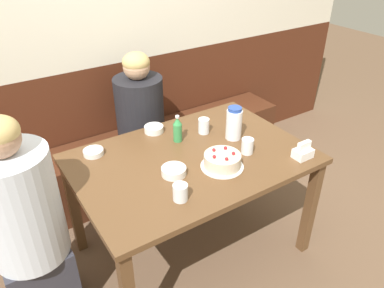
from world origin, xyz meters
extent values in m
plane|color=brown|center=(0.00, 0.00, 0.00)|extent=(12.00, 12.00, 0.00)
cube|color=#4C2314|center=(0.00, 1.05, 0.51)|extent=(4.80, 0.04, 1.02)
cube|color=#472314|center=(0.00, 0.83, 0.24)|extent=(2.69, 0.38, 0.48)
cube|color=brown|center=(0.00, 0.00, 0.73)|extent=(1.37, 0.94, 0.03)
cube|color=brown|center=(0.64, -0.42, 0.36)|extent=(0.06, 0.06, 0.72)
cube|color=brown|center=(-0.64, 0.42, 0.36)|extent=(0.06, 0.06, 0.72)
cube|color=brown|center=(0.64, 0.42, 0.36)|extent=(0.06, 0.06, 0.72)
cylinder|color=white|center=(0.09, -0.18, 0.76)|extent=(0.24, 0.24, 0.01)
cylinder|color=beige|center=(0.09, -0.18, 0.80)|extent=(0.21, 0.21, 0.07)
sphere|color=red|center=(0.03, -0.18, 0.84)|extent=(0.02, 0.02, 0.02)
sphere|color=red|center=(0.07, -0.24, 0.84)|extent=(0.02, 0.02, 0.02)
sphere|color=red|center=(0.14, -0.21, 0.84)|extent=(0.02, 0.02, 0.02)
sphere|color=red|center=(0.13, -0.15, 0.84)|extent=(0.02, 0.02, 0.02)
sphere|color=red|center=(0.07, -0.13, 0.84)|extent=(0.02, 0.02, 0.02)
cylinder|color=white|center=(0.34, 0.04, 0.85)|extent=(0.10, 0.10, 0.19)
cylinder|color=#28479E|center=(0.34, 0.04, 0.95)|extent=(0.09, 0.09, 0.02)
cylinder|color=#388E4C|center=(0.03, 0.20, 0.81)|extent=(0.06, 0.06, 0.12)
cone|color=#388E4C|center=(0.03, 0.20, 0.89)|extent=(0.06, 0.06, 0.05)
cylinder|color=silver|center=(0.03, 0.20, 0.92)|extent=(0.03, 0.03, 0.01)
cube|color=white|center=(0.54, -0.36, 0.78)|extent=(0.11, 0.08, 0.05)
cube|color=white|center=(0.54, -0.36, 0.83)|extent=(0.09, 0.03, 0.05)
cylinder|color=white|center=(-0.04, 0.39, 0.77)|extent=(0.13, 0.13, 0.04)
cylinder|color=white|center=(-0.48, 0.34, 0.77)|extent=(0.12, 0.12, 0.03)
cylinder|color=white|center=(-0.18, -0.10, 0.77)|extent=(0.14, 0.14, 0.04)
cylinder|color=silver|center=(0.30, -0.14, 0.80)|extent=(0.07, 0.07, 0.09)
cylinder|color=silver|center=(0.22, 0.20, 0.80)|extent=(0.07, 0.07, 0.10)
cylinder|color=silver|center=(-0.26, -0.30, 0.80)|extent=(0.08, 0.08, 0.09)
cube|color=#33333D|center=(-0.95, 0.08, 0.23)|extent=(0.34, 0.30, 0.45)
cylinder|color=silver|center=(-0.95, 0.08, 0.75)|extent=(0.38, 0.38, 0.61)
cube|color=#33333D|center=(0.02, 0.73, 0.23)|extent=(0.30, 0.34, 0.45)
cylinder|color=black|center=(0.02, 0.73, 0.72)|extent=(0.35, 0.35, 0.55)
sphere|color=tan|center=(0.02, 0.73, 1.08)|extent=(0.19, 0.19, 0.19)
ellipsoid|color=tan|center=(0.02, 0.73, 1.11)|extent=(0.19, 0.19, 0.14)
camera|label=1|loc=(-1.01, -1.55, 1.96)|focal=35.00mm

